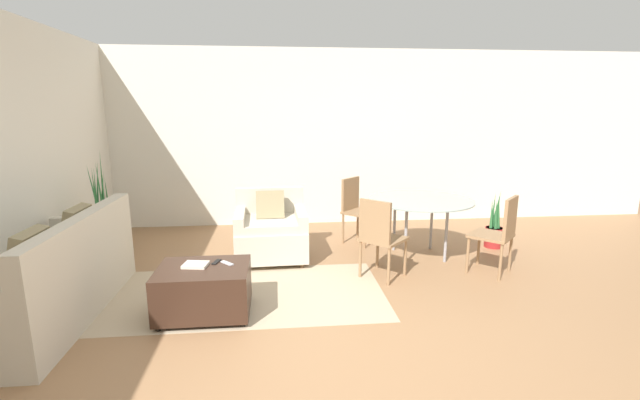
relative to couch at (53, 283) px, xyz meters
The scene contains 16 objects.
ground_plane 2.52m from the couch, 16.31° to the right, with size 20.00×20.00×0.00m, color #936B47.
wall_back 4.00m from the couch, 51.46° to the left, with size 12.00×0.06×2.75m.
wall_left 1.43m from the couch, 124.39° to the left, with size 0.06×12.00×2.75m.
area_rug 1.68m from the couch, 10.27° to the left, with size 2.88×1.47×0.01m.
couch is the anchor object (origin of this frame).
armchair 2.34m from the couch, 34.77° to the left, with size 0.88×0.84×0.85m.
ottoman 1.34m from the couch, ahead, with size 0.81×0.63×0.45m.
book_stack 1.27m from the couch, ahead, with size 0.24×0.20×0.03m.
tv_remote_primary 1.44m from the couch, ahead, with size 0.08×0.14×0.01m.
tv_remote_secondary 1.54m from the couch, ahead, with size 0.13×0.14×0.01m.
potted_plant 1.53m from the couch, 95.43° to the left, with size 0.34×0.34×1.36m.
dining_table 4.00m from the couch, 18.13° to the left, with size 1.29×1.29×0.73m.
dining_chair_near_left 3.16m from the couch, 10.18° to the left, with size 0.59×0.59×0.90m.
dining_chair_near_right 4.50m from the couch, ahead, with size 0.59×0.59×0.90m.
dining_chair_far_left 3.65m from the couch, 31.78° to the left, with size 0.59×0.59×0.90m.
potted_plant_small 5.14m from the couch, 16.81° to the left, with size 0.24×0.24×0.78m.
Camera 1 is at (-0.39, -3.09, 1.84)m, focal length 24.00 mm.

